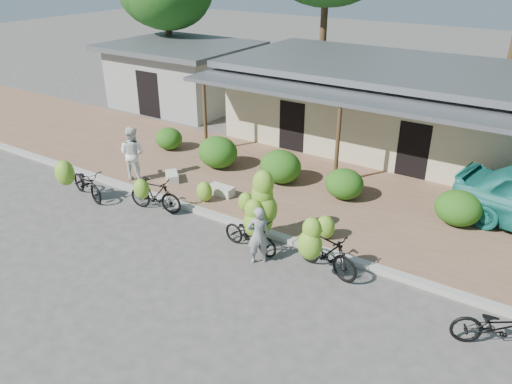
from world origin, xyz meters
TOP-DOWN VIEW (x-y plane):
  - ground at (0.00, 0.00)m, footprint 100.00×100.00m
  - sidewalk at (0.00, 5.00)m, footprint 60.00×6.00m
  - curb at (0.00, 2.00)m, footprint 60.00×0.25m
  - shop_main at (0.00, 10.93)m, footprint 13.00×8.50m
  - shop_grey at (-11.00, 10.99)m, footprint 7.00×6.00m
  - hedge_0 at (-6.98, 5.45)m, footprint 1.13×1.01m
  - hedge_1 at (-4.21, 5.04)m, footprint 1.48×1.34m
  - hedge_2 at (-1.62, 5.14)m, footprint 1.45×1.30m
  - hedge_3 at (0.73, 5.19)m, footprint 1.26×1.13m
  - hedge_4 at (4.19, 5.39)m, footprint 1.33×1.20m
  - bike_far_left at (-6.45, 0.75)m, footprint 2.03×1.48m
  - bike_left at (-3.89, 1.33)m, footprint 1.87×1.26m
  - bike_center at (-0.16, 1.40)m, footprint 1.79×1.24m
  - bike_right at (1.94, 1.14)m, footprint 1.99×1.39m
  - bike_far_right at (6.09, 0.80)m, footprint 2.02×1.31m
  - loose_banana_a at (-2.89, 2.56)m, footprint 0.53×0.45m
  - loose_banana_b at (-1.39, 2.70)m, footprint 0.51×0.43m
  - loose_banana_c at (1.33, 2.59)m, footprint 0.55×0.46m
  - sack_near at (-2.73, 3.22)m, footprint 0.85×0.40m
  - sack_far at (-4.82, 3.18)m, footprint 0.81×0.78m
  - vendor at (0.31, 0.74)m, footprint 0.68×0.68m
  - bystander at (-6.03, 2.60)m, footprint 1.04×0.88m

SIDE VIEW (x-z plane):
  - ground at x=0.00m, z-range 0.00..0.00m
  - sidewalk at x=0.00m, z-range 0.00..0.12m
  - curb at x=0.00m, z-range 0.00..0.15m
  - sack_far at x=-4.82m, z-range 0.12..0.40m
  - sack_near at x=-2.73m, z-range 0.12..0.42m
  - loose_banana_b at x=-1.39m, z-range 0.12..0.75m
  - loose_banana_a at x=-2.89m, z-range 0.12..0.78m
  - loose_banana_c at x=1.33m, z-range 0.12..0.80m
  - bike_far_right at x=6.09m, z-range 0.00..1.00m
  - hedge_0 at x=-6.98m, z-range 0.12..1.00m
  - bike_left at x=-3.89m, z-range -0.07..1.27m
  - hedge_3 at x=0.73m, z-range 0.12..1.10m
  - bike_far_left at x=-6.45m, z-range -0.13..1.35m
  - hedge_4 at x=4.19m, z-range 0.12..1.16m
  - hedge_2 at x=-1.62m, z-range 0.12..1.25m
  - hedge_1 at x=-4.21m, z-range 0.12..1.28m
  - bike_right at x=1.94m, z-range -0.17..1.60m
  - vendor at x=0.31m, z-range 0.00..1.60m
  - bike_center at x=-0.16m, z-range -0.23..1.92m
  - bystander at x=-6.03m, z-range 0.12..2.01m
  - shop_grey at x=-11.00m, z-range 0.04..3.19m
  - shop_main at x=0.00m, z-range 0.05..3.40m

